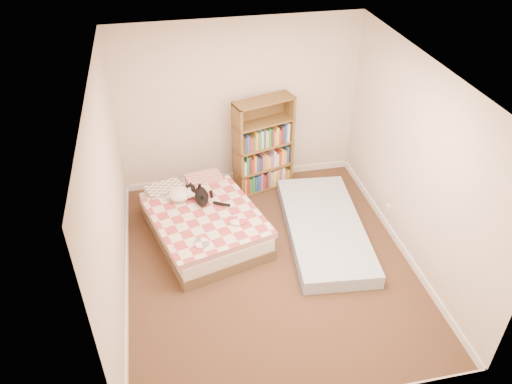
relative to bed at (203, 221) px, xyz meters
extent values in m
cube|color=#40291B|center=(0.72, -0.77, -0.21)|extent=(3.50, 4.00, 0.01)
cube|color=white|center=(0.72, -0.77, 2.29)|extent=(3.50, 4.00, 0.01)
cube|color=beige|center=(0.72, 1.23, 1.04)|extent=(3.50, 0.01, 2.50)
cube|color=beige|center=(0.72, -2.77, 1.04)|extent=(3.50, 0.01, 2.50)
cube|color=beige|center=(-1.03, -0.77, 1.04)|extent=(0.01, 4.00, 2.50)
cube|color=beige|center=(2.47, -0.77, 1.04)|extent=(0.01, 4.00, 2.50)
cube|color=white|center=(0.72, 1.22, -0.16)|extent=(3.50, 0.02, 0.10)
cube|color=white|center=(-1.02, -0.77, -0.16)|extent=(0.02, 4.00, 0.10)
cube|color=white|center=(2.46, -0.77, -0.16)|extent=(0.02, 4.00, 0.10)
cube|color=white|center=(2.46, -0.37, 0.09)|extent=(0.03, 0.09, 0.13)
cube|color=brown|center=(0.00, -0.03, -0.13)|extent=(1.66, 2.03, 0.16)
cube|color=silver|center=(0.00, -0.03, 0.03)|extent=(1.63, 1.99, 0.18)
cube|color=#B84449|center=(0.00, -0.03, 0.16)|extent=(1.63, 1.74, 0.09)
cube|color=gray|center=(-0.29, 0.63, 0.19)|extent=(0.55, 0.43, 0.13)
cube|color=#B84449|center=(0.29, 0.63, 0.19)|extent=(0.55, 0.43, 0.13)
cube|color=brown|center=(0.61, 0.92, 0.51)|extent=(0.12, 0.29, 1.45)
cube|color=brown|center=(1.44, 0.92, 0.51)|extent=(0.12, 0.29, 1.45)
cube|color=brown|center=(1.02, 1.06, 0.51)|extent=(0.84, 0.26, 1.45)
cube|color=brown|center=(1.02, 0.92, -0.19)|extent=(0.92, 0.52, 0.03)
cube|color=brown|center=(1.02, 0.92, 0.52)|extent=(0.92, 0.52, 0.03)
cube|color=brown|center=(1.02, 0.92, 1.22)|extent=(0.92, 0.52, 0.03)
cube|color=#7EA6D2|center=(1.59, -0.34, -0.12)|extent=(1.17, 2.23, 0.19)
ellipsoid|color=black|center=(0.01, 0.18, 0.28)|extent=(0.38, 0.45, 0.14)
sphere|color=black|center=(0.01, 0.40, 0.29)|extent=(0.18, 0.18, 0.13)
cone|color=black|center=(-0.02, 0.44, 0.34)|extent=(0.06, 0.06, 0.05)
cone|color=black|center=(0.05, 0.44, 0.34)|extent=(0.06, 0.06, 0.05)
cylinder|color=black|center=(0.12, -0.10, 0.24)|extent=(0.16, 0.22, 0.05)
ellipsoid|color=white|center=(-0.27, 0.27, 0.29)|extent=(0.40, 0.41, 0.15)
sphere|color=white|center=(-0.18, 0.18, 0.30)|extent=(0.16, 0.16, 0.12)
sphere|color=white|center=(-0.14, 0.14, 0.29)|extent=(0.07, 0.07, 0.06)
sphere|color=white|center=(-0.40, 0.33, 0.27)|extent=(0.09, 0.09, 0.07)
camera|label=1|loc=(-0.37, -5.23, 4.15)|focal=35.00mm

